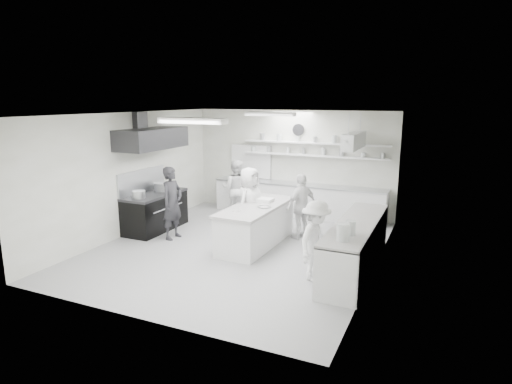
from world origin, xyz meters
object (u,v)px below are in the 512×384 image
at_px(stove, 155,213).
at_px(right_counter, 356,247).
at_px(prep_island, 256,226).
at_px(back_counter, 298,200).
at_px(cook_back, 236,189).
at_px(cook_stove, 172,203).

bearing_deg(stove, right_counter, -6.52).
bearing_deg(stove, prep_island, -0.42).
bearing_deg(right_counter, back_counter, 124.65).
bearing_deg(prep_island, cook_back, 129.03).
xyz_separation_m(right_counter, prep_island, (-2.40, 0.58, -0.03)).
distance_m(cook_stove, cook_back, 2.41).
xyz_separation_m(back_counter, cook_stove, (-2.07, -3.21, 0.42)).
bearing_deg(back_counter, prep_island, -91.01).
relative_size(prep_island, cook_back, 1.46).
bearing_deg(cook_back, right_counter, 134.33).
bearing_deg(cook_back, stove, 42.77).
bearing_deg(back_counter, right_counter, -55.35).
height_order(right_counter, prep_island, right_counter).
bearing_deg(right_counter, prep_island, 166.43).
xyz_separation_m(right_counter, cook_back, (-3.91, 2.54, 0.35)).
xyz_separation_m(right_counter, cook_stove, (-4.42, 0.19, 0.41)).
relative_size(stove, prep_island, 0.75).
height_order(back_counter, cook_back, cook_back).
relative_size(right_counter, prep_island, 1.37).
height_order(back_counter, cook_stove, cook_stove).
relative_size(back_counter, cook_back, 3.04).
height_order(stove, cook_back, cook_back).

